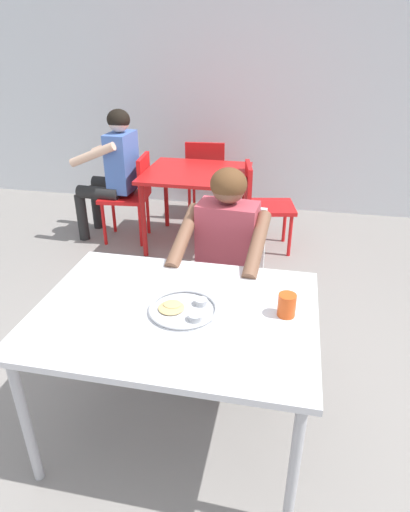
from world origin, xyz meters
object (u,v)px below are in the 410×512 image
object	(u,v)px
drinking_cup	(287,304)
table_background_red	(197,180)
patron_background	(113,164)
diner_foreground	(223,253)
thali_tray	(183,309)
table_foreground	(176,322)
chair_red_left	(132,192)
chair_red_right	(261,201)
chair_red_far	(206,174)
chair_foreground	(231,266)

from	to	relation	value
drinking_cup	table_background_red	bearing A→B (deg)	112.23
drinking_cup	patron_background	bearing A→B (deg)	127.87
drinking_cup	patron_background	xyz separation A→B (m)	(-1.66, 2.14, -0.05)
diner_foreground	table_background_red	bearing A→B (deg)	108.01
thali_tray	table_foreground	bearing A→B (deg)	175.51
chair_red_left	patron_background	xyz separation A→B (m)	(-0.18, 0.03, 0.25)
table_background_red	chair_red_right	world-z (taller)	chair_red_right
thali_tray	chair_red_far	world-z (taller)	chair_red_far
thali_tray	patron_background	xyz separation A→B (m)	(-1.22, 2.20, -0.01)
drinking_cup	table_background_red	distance (m)	2.31
thali_tray	chair_red_right	bearing A→B (deg)	85.79
table_background_red	patron_background	world-z (taller)	patron_background
chair_red_left	chair_red_far	bearing A→B (deg)	50.76
patron_background	table_foreground	bearing A→B (deg)	-61.69
drinking_cup	chair_foreground	size ratio (longest dim) A/B	0.12
diner_foreground	chair_red_right	distance (m)	1.56
table_background_red	chair_red_far	world-z (taller)	chair_red_far
chair_red_left	chair_red_far	world-z (taller)	chair_red_far
chair_foreground	table_background_red	xyz separation A→B (m)	(-0.51, 1.31, 0.14)
chair_red_left	chair_red_far	xyz separation A→B (m)	(0.57, 0.69, 0.00)
thali_tray	chair_red_left	bearing A→B (deg)	115.73
chair_red_far	table_foreground	bearing A→B (deg)	-81.28
thali_tray	table_background_red	size ratio (longest dim) A/B	0.33
table_foreground	thali_tray	xyz separation A→B (m)	(0.04, -0.00, 0.08)
drinking_cup	diner_foreground	distance (m)	0.71
thali_tray	diner_foreground	world-z (taller)	diner_foreground
drinking_cup	chair_red_right	bearing A→B (deg)	97.44
table_background_red	chair_red_left	world-z (taller)	chair_red_left
chair_red_left	patron_background	world-z (taller)	patron_background
chair_red_far	patron_background	world-z (taller)	patron_background
table_foreground	chair_red_far	size ratio (longest dim) A/B	1.47
diner_foreground	table_background_red	xyz separation A→B (m)	(-0.50, 1.53, -0.07)
thali_tray	table_background_red	distance (m)	2.24
thali_tray	chair_red_far	xyz separation A→B (m)	(-0.48, 2.86, -0.26)
diner_foreground	table_background_red	world-z (taller)	diner_foreground
table_foreground	chair_red_far	world-z (taller)	chair_red_far
chair_foreground	chair_red_far	bearing A→B (deg)	105.79
thali_tray	drinking_cup	bearing A→B (deg)	7.82
thali_tray	chair_red_far	bearing A→B (deg)	99.45
table_foreground	chair_red_left	bearing A→B (deg)	114.93
table_background_red	drinking_cup	bearing A→B (deg)	-67.77
thali_tray	chair_red_left	world-z (taller)	chair_red_left
table_background_red	chair_red_right	bearing A→B (deg)	0.59
chair_red_left	drinking_cup	bearing A→B (deg)	-54.81
table_background_red	table_foreground	bearing A→B (deg)	-79.84
drinking_cup	chair_red_left	size ratio (longest dim) A/B	0.12
thali_tray	chair_red_right	xyz separation A→B (m)	(0.16, 2.20, -0.28)
thali_tray	chair_foreground	bearing A→B (deg)	84.65
table_foreground	table_background_red	distance (m)	2.22
chair_red_right	chair_red_far	world-z (taller)	chair_red_far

